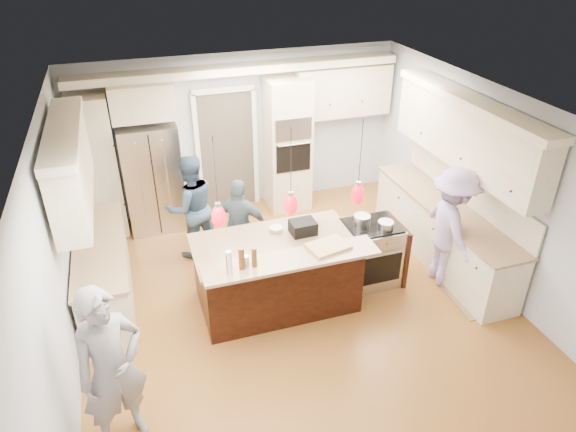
% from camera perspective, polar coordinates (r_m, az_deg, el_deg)
% --- Properties ---
extents(ground_plane, '(6.00, 6.00, 0.00)m').
position_cam_1_polar(ground_plane, '(7.09, 0.89, -9.44)').
color(ground_plane, '#A66E2D').
rests_on(ground_plane, ground).
extents(room_shell, '(5.54, 6.04, 2.72)m').
position_cam_1_polar(room_shell, '(6.09, 1.03, 3.88)').
color(room_shell, '#B2BCC6').
rests_on(room_shell, ground).
extents(refrigerator, '(0.90, 0.70, 1.80)m').
position_cam_1_polar(refrigerator, '(8.60, -14.77, 4.20)').
color(refrigerator, '#B7B7BC').
rests_on(refrigerator, ground).
extents(oven_column, '(0.72, 0.69, 2.30)m').
position_cam_1_polar(oven_column, '(8.89, -0.06, 7.87)').
color(oven_column, beige).
rests_on(oven_column, ground).
extents(back_upper_cabinets, '(5.30, 0.61, 2.54)m').
position_cam_1_polar(back_upper_cabinets, '(8.48, -10.07, 10.04)').
color(back_upper_cabinets, beige).
rests_on(back_upper_cabinets, ground).
extents(right_counter_run, '(0.64, 3.10, 2.51)m').
position_cam_1_polar(right_counter_run, '(7.74, 17.61, 2.04)').
color(right_counter_run, beige).
rests_on(right_counter_run, ground).
extents(left_cabinets, '(0.64, 2.30, 2.51)m').
position_cam_1_polar(left_cabinets, '(6.92, -20.87, -2.06)').
color(left_cabinets, beige).
rests_on(left_cabinets, ground).
extents(kitchen_island, '(2.10, 1.46, 1.12)m').
position_cam_1_polar(kitchen_island, '(6.78, -1.26, -6.31)').
color(kitchen_island, black).
rests_on(kitchen_island, ground).
extents(island_range, '(0.82, 0.71, 0.92)m').
position_cam_1_polar(island_range, '(7.31, 9.20, -4.04)').
color(island_range, '#B7B7BC').
rests_on(island_range, ground).
extents(pendant_lights, '(1.75, 0.15, 1.03)m').
position_cam_1_polar(pendant_lights, '(5.60, 0.31, 1.22)').
color(pendant_lights, black).
rests_on(pendant_lights, ground).
extents(person_bar_end, '(0.78, 0.68, 1.82)m').
position_cam_1_polar(person_bar_end, '(5.20, -18.99, -15.85)').
color(person_bar_end, slate).
rests_on(person_bar_end, ground).
extents(person_far_left, '(0.90, 0.77, 1.63)m').
position_cam_1_polar(person_far_left, '(7.74, -10.69, 0.98)').
color(person_far_left, '#324961').
rests_on(person_far_left, ground).
extents(person_far_right, '(0.90, 0.71, 1.43)m').
position_cam_1_polar(person_far_right, '(7.36, -5.30, -1.10)').
color(person_far_right, slate).
rests_on(person_far_right, ground).
extents(person_range_side, '(0.75, 1.19, 1.75)m').
position_cam_1_polar(person_range_side, '(7.32, 17.64, -1.24)').
color(person_range_side, '#A28EC0').
rests_on(person_range_side, ground).
extents(floor_rug, '(0.79, 1.10, 0.01)m').
position_cam_1_polar(floor_rug, '(7.68, 19.77, -7.93)').
color(floor_rug, olive).
rests_on(floor_rug, ground).
extents(water_bottle, '(0.09, 0.09, 0.29)m').
position_cam_1_polar(water_bottle, '(5.65, -6.56, -5.15)').
color(water_bottle, silver).
rests_on(water_bottle, kitchen_island).
extents(beer_bottle_a, '(0.09, 0.09, 0.27)m').
position_cam_1_polar(beer_bottle_a, '(5.72, -5.19, -4.73)').
color(beer_bottle_a, '#4E290E').
rests_on(beer_bottle_a, kitchen_island).
extents(beer_bottle_b, '(0.08, 0.08, 0.26)m').
position_cam_1_polar(beer_bottle_b, '(5.66, -6.57, -5.28)').
color(beer_bottle_b, '#4E290E').
rests_on(beer_bottle_b, kitchen_island).
extents(beer_bottle_c, '(0.07, 0.07, 0.24)m').
position_cam_1_polar(beer_bottle_c, '(5.75, -3.77, -4.59)').
color(beer_bottle_c, '#4E290E').
rests_on(beer_bottle_c, kitchen_island).
extents(drink_can, '(0.09, 0.09, 0.13)m').
position_cam_1_polar(drink_can, '(5.80, -4.69, -4.98)').
color(drink_can, '#B7B7BC').
rests_on(drink_can, kitchen_island).
extents(cutting_board, '(0.54, 0.43, 0.04)m').
position_cam_1_polar(cutting_board, '(6.13, 4.50, -3.37)').
color(cutting_board, tan).
rests_on(cutting_board, kitchen_island).
extents(pot_large, '(0.23, 0.23, 0.13)m').
position_cam_1_polar(pot_large, '(7.01, 8.22, -0.42)').
color(pot_large, '#B7B7BC').
rests_on(pot_large, island_range).
extents(pot_small, '(0.21, 0.21, 0.11)m').
position_cam_1_polar(pot_small, '(6.97, 10.79, -0.99)').
color(pot_small, '#B7B7BC').
rests_on(pot_small, island_range).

